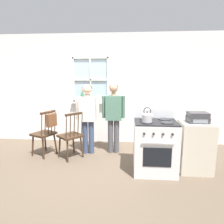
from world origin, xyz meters
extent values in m
plane|color=brown|center=(0.00, 0.00, 0.00)|extent=(16.00, 16.00, 0.00)
cube|color=white|center=(-1.92, 1.40, 1.35)|extent=(2.56, 0.06, 2.70)
cube|color=white|center=(1.74, 1.40, 1.35)|extent=(2.93, 0.06, 2.70)
cube|color=white|center=(-0.18, 1.40, 0.52)|extent=(0.91, 0.06, 1.04)
cube|color=white|center=(-0.18, 1.40, 2.42)|extent=(0.91, 0.06, 0.55)
cube|color=silver|center=(-0.18, 1.32, 1.02)|extent=(0.97, 0.10, 0.03)
cube|color=#9EB7C6|center=(-0.18, 1.41, 1.59)|extent=(0.85, 0.01, 1.05)
cube|color=silver|center=(-0.18, 1.38, 1.59)|extent=(0.04, 0.02, 1.11)
cube|color=silver|center=(-0.18, 1.38, 1.59)|extent=(0.91, 0.02, 0.04)
cube|color=silver|center=(-0.62, 1.38, 1.59)|extent=(0.04, 0.03, 1.11)
cube|color=silver|center=(0.25, 1.38, 1.59)|extent=(0.04, 0.03, 1.11)
cube|color=silver|center=(-0.18, 1.38, 2.13)|extent=(0.91, 0.03, 0.04)
cube|color=silver|center=(-0.18, 1.38, 1.06)|extent=(0.91, 0.03, 0.04)
cube|color=#3D2819|center=(-1.04, 0.39, 0.47)|extent=(0.54, 0.55, 0.04)
cylinder|color=#3D2819|center=(-1.11, 0.62, 0.22)|extent=(0.06, 0.09, 0.45)
cylinder|color=#3D2819|center=(-1.25, 0.31, 0.22)|extent=(0.09, 0.06, 0.45)
cylinder|color=#3D2819|center=(-0.82, 0.48, 0.22)|extent=(0.09, 0.06, 0.45)
cylinder|color=#3D2819|center=(-0.96, 0.17, 0.22)|extent=(0.06, 0.09, 0.45)
cylinder|color=#3D2819|center=(-0.81, 0.48, 0.70)|extent=(0.07, 0.04, 0.47)
cylinder|color=#3D2819|center=(-0.85, 0.40, 0.70)|extent=(0.07, 0.04, 0.47)
cylinder|color=#3D2819|center=(-0.88, 0.32, 0.70)|extent=(0.07, 0.04, 0.47)
cylinder|color=#3D2819|center=(-0.92, 0.24, 0.70)|extent=(0.07, 0.04, 0.47)
cylinder|color=#3D2819|center=(-0.96, 0.16, 0.70)|extent=(0.07, 0.04, 0.47)
cube|color=#3D2819|center=(-0.88, 0.32, 0.95)|extent=(0.20, 0.36, 0.04)
cube|color=#3D2819|center=(-0.43, 0.30, 0.47)|extent=(0.58, 0.58, 0.04)
cylinder|color=#3D2819|center=(-0.43, 0.53, 0.22)|extent=(0.05, 0.09, 0.45)
cylinder|color=#3D2819|center=(-0.66, 0.28, 0.22)|extent=(0.09, 0.05, 0.45)
cylinder|color=#3D2819|center=(-0.19, 0.31, 0.22)|extent=(0.09, 0.05, 0.45)
cylinder|color=#3D2819|center=(-0.42, 0.06, 0.22)|extent=(0.05, 0.09, 0.45)
cylinder|color=#3D2819|center=(-0.18, 0.32, 0.70)|extent=(0.06, 0.06, 0.47)
cylinder|color=#3D2819|center=(-0.24, 0.25, 0.70)|extent=(0.06, 0.06, 0.47)
cylinder|color=#3D2819|center=(-0.30, 0.18, 0.70)|extent=(0.06, 0.06, 0.47)
cylinder|color=#3D2819|center=(-0.36, 0.12, 0.70)|extent=(0.06, 0.06, 0.47)
cylinder|color=#3D2819|center=(-0.42, 0.05, 0.70)|extent=(0.06, 0.06, 0.47)
cube|color=#3D2819|center=(-0.30, 0.18, 0.95)|extent=(0.29, 0.31, 0.04)
cylinder|color=#384766|center=(-0.17, 0.56, 0.37)|extent=(0.12, 0.12, 0.73)
cylinder|color=#384766|center=(-0.04, 0.57, 0.37)|extent=(0.12, 0.12, 0.73)
cube|color=white|center=(-0.10, 0.56, 0.99)|extent=(0.36, 0.23, 0.51)
cylinder|color=white|center=(-0.32, 0.53, 1.01)|extent=(0.08, 0.11, 0.48)
cylinder|color=white|center=(0.11, 0.56, 1.01)|extent=(0.08, 0.11, 0.48)
cylinder|color=beige|center=(-0.10, 0.56, 1.28)|extent=(0.10, 0.10, 0.06)
sphere|color=beige|center=(-0.10, 0.56, 1.41)|extent=(0.21, 0.21, 0.21)
ellipsoid|color=brown|center=(-0.10, 0.58, 1.43)|extent=(0.21, 0.21, 0.17)
cylinder|color=#4C4C51|center=(0.38, 0.65, 0.37)|extent=(0.12, 0.12, 0.75)
cylinder|color=#4C4C51|center=(0.52, 0.65, 0.37)|extent=(0.12, 0.12, 0.75)
cube|color=#4C7560|center=(0.45, 0.65, 1.01)|extent=(0.36, 0.23, 0.53)
cylinder|color=#4C7560|center=(0.24, 0.62, 1.03)|extent=(0.08, 0.11, 0.49)
cylinder|color=#4C7560|center=(0.66, 0.64, 1.03)|extent=(0.08, 0.11, 0.49)
cylinder|color=tan|center=(0.45, 0.65, 1.31)|extent=(0.10, 0.10, 0.06)
sphere|color=tan|center=(0.45, 0.65, 1.43)|extent=(0.19, 0.19, 0.19)
ellipsoid|color=black|center=(0.45, 0.66, 1.45)|extent=(0.19, 0.19, 0.15)
cube|color=silver|center=(1.25, -0.18, 0.45)|extent=(0.74, 0.64, 0.90)
cube|color=black|center=(1.25, -0.18, 0.91)|extent=(0.72, 0.61, 0.02)
cylinder|color=#2D2D30|center=(1.08, -0.31, 0.93)|extent=(0.20, 0.20, 0.02)
cylinder|color=#2D2D30|center=(1.41, -0.31, 0.93)|extent=(0.20, 0.20, 0.02)
cylinder|color=#2D2D30|center=(1.08, -0.05, 0.93)|extent=(0.20, 0.20, 0.02)
cylinder|color=#2D2D30|center=(1.41, -0.05, 0.93)|extent=(0.20, 0.20, 0.02)
cube|color=silver|center=(1.25, 0.11, 1.00)|extent=(0.74, 0.06, 0.16)
cube|color=black|center=(1.25, -0.50, 0.40)|extent=(0.46, 0.01, 0.32)
cylinder|color=silver|center=(1.25, -0.52, 0.65)|extent=(0.52, 0.02, 0.02)
cylinder|color=#232326|center=(1.02, -0.51, 0.79)|extent=(0.04, 0.02, 0.04)
cylinder|color=#232326|center=(1.17, -0.51, 0.79)|extent=(0.04, 0.02, 0.04)
cylinder|color=#232326|center=(1.32, -0.51, 0.79)|extent=(0.04, 0.02, 0.04)
cylinder|color=#232326|center=(1.47, -0.51, 0.79)|extent=(0.04, 0.02, 0.04)
cylinder|color=#B7B7BC|center=(1.08, -0.31, 1.00)|extent=(0.17, 0.17, 0.12)
ellipsoid|color=#B7B7BC|center=(1.08, -0.31, 1.06)|extent=(0.16, 0.16, 0.07)
sphere|color=black|center=(1.08, -0.31, 1.10)|extent=(0.03, 0.03, 0.03)
cylinder|color=#B7B7BC|center=(1.16, -0.31, 1.02)|extent=(0.08, 0.03, 0.07)
torus|color=black|center=(1.08, -0.31, 1.12)|extent=(0.12, 0.01, 0.12)
cylinder|color=#42474C|center=(-0.38, 1.31, 1.08)|extent=(0.13, 0.13, 0.10)
cylinder|color=#33261C|center=(-0.38, 1.31, 1.12)|extent=(0.11, 0.11, 0.01)
cone|color=#388447|center=(-0.37, 1.32, 1.25)|extent=(0.07, 0.05, 0.24)
cone|color=#388447|center=(-0.39, 1.33, 1.18)|extent=(0.04, 0.06, 0.11)
cone|color=#388447|center=(-0.40, 1.31, 1.25)|extent=(0.11, 0.05, 0.24)
cone|color=#388447|center=(-0.39, 1.29, 1.20)|extent=(0.05, 0.05, 0.14)
cone|color=#388447|center=(-0.37, 1.30, 1.22)|extent=(0.06, 0.07, 0.18)
cube|color=brown|center=(-0.80, 0.28, 0.80)|extent=(0.17, 0.24, 0.26)
torus|color=brown|center=(-0.87, 0.32, 0.97)|extent=(0.16, 0.16, 0.01)
cube|color=beige|center=(1.96, -0.09, 0.43)|extent=(0.55, 0.50, 0.87)
cube|color=beige|center=(1.96, -0.09, 0.89)|extent=(0.55, 0.50, 0.03)
cube|color=#38383A|center=(1.96, -0.11, 0.95)|extent=(0.34, 0.28, 0.10)
cube|color=#38383A|center=(1.96, -0.11, 1.04)|extent=(0.32, 0.27, 0.08)
cube|color=gray|center=(1.96, -0.25, 0.95)|extent=(0.24, 0.01, 0.06)
camera|label=1|loc=(0.77, -3.59, 1.71)|focal=32.00mm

